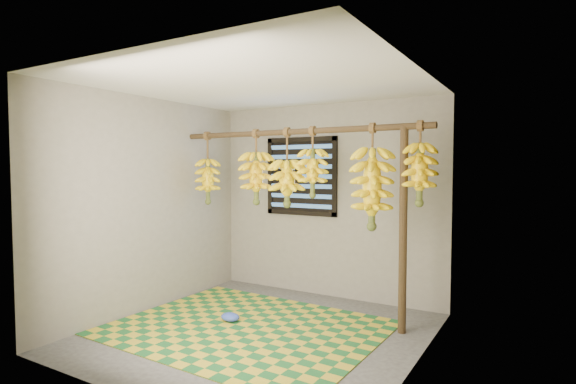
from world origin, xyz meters
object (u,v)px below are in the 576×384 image
Objects in this scene: banana_bunch_a at (208,181)px; support_post at (403,231)px; woven_mat at (246,328)px; banana_bunch_f at (420,174)px; banana_bunch_b at (256,178)px; banana_bunch_e at (372,188)px; plastic_bag at (230,317)px; banana_bunch_d at (313,173)px; banana_bunch_c at (287,183)px.

support_post is at bearing 0.00° from banana_bunch_a.
woven_mat is 2.27m from banana_bunch_f.
banana_bunch_a is 1.03× the size of banana_bunch_b.
banana_bunch_e is (2.12, -0.00, -0.05)m from banana_bunch_a.
plastic_bag is 0.25× the size of banana_bunch_b.
banana_bunch_a is 1.46m from banana_bunch_d.
banana_bunch_d is (0.65, 0.61, 1.50)m from plastic_bag.
banana_bunch_c is 1.09× the size of banana_bunch_f.
banana_bunch_a is (-0.81, 0.61, 1.39)m from plastic_bag.
banana_bunch_a is at bearing 147.63° from woven_mat.
banana_bunch_b and banana_bunch_c have the same top height.
support_post reaches higher than plastic_bag.
banana_bunch_c is (0.41, 0.00, -0.05)m from banana_bunch_b.
support_post is 0.51m from banana_bunch_e.
banana_bunch_c and banana_bunch_e have the same top height.
banana_bunch_a is 1.02× the size of banana_bunch_c.
banana_bunch_f reaches higher than support_post.
banana_bunch_d and banana_bunch_e have the same top height.
banana_bunch_a is (-1.06, 0.67, 1.44)m from woven_mat.
banana_bunch_b is 0.73m from banana_bunch_d.
banana_bunch_f is at bearing 0.00° from banana_bunch_e.
banana_bunch_e is (1.31, 0.61, 1.35)m from plastic_bag.
banana_bunch_a is 1.14m from banana_bunch_c.
banana_bunch_b is at bearing 116.52° from woven_mat.
woven_mat is (-1.38, -0.67, -0.99)m from support_post.
banana_bunch_e is (0.67, -0.00, -0.15)m from banana_bunch_d.
banana_bunch_d is at bearing 180.00° from banana_bunch_e.
support_post is at bearing 0.00° from banana_bunch_e.
banana_bunch_f is at bearing 0.00° from banana_bunch_b.
banana_bunch_f is at bearing 0.00° from support_post.
banana_bunch_f is at bearing 0.00° from banana_bunch_c.
banana_bunch_d and banana_bunch_f have the same top height.
support_post is at bearing -180.00° from banana_bunch_f.
banana_bunch_c is at bearing 83.35° from woven_mat.
woven_mat is at bearing -63.48° from banana_bunch_b.
support_post is 1.91× the size of banana_bunch_e.
banana_bunch_b is (-1.71, 0.00, 0.49)m from support_post.
banana_bunch_d is at bearing 180.00° from support_post.
banana_bunch_c reaches higher than plastic_bag.
banana_bunch_a and banana_bunch_c have the same top height.
banana_bunch_b is 1.07× the size of banana_bunch_f.
banana_bunch_e is (1.06, 0.67, 1.40)m from woven_mat.
banana_bunch_b and banana_bunch_d have the same top height.
banana_bunch_a and banana_bunch_f have the same top height.
banana_bunch_b is (-0.33, 0.67, 1.49)m from woven_mat.
banana_bunch_a is (-2.44, 0.00, 0.45)m from support_post.
banana_bunch_b is (0.72, 0.00, 0.04)m from banana_bunch_a.
banana_bunch_e reaches higher than support_post.
banana_bunch_b and banana_bunch_f have the same top height.
banana_bunch_b reaches higher than woven_mat.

